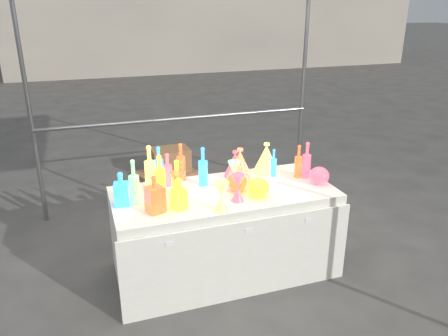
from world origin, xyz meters
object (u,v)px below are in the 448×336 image
object	(u,v)px
lampshade_0	(240,164)
bottle_0	(160,174)
hourglass_0	(178,188)
decanter_0	(179,194)
display_table	(224,232)
globe_0	(258,189)
cardboard_box_closed	(171,161)

from	to	relation	value
lampshade_0	bottle_0	bearing A→B (deg)	160.50
bottle_0	hourglass_0	world-z (taller)	bottle_0
decanter_0	lampshade_0	distance (m)	0.75
decanter_0	display_table	bearing A→B (deg)	9.49
bottle_0	globe_0	bearing A→B (deg)	-25.70
cardboard_box_closed	hourglass_0	size ratio (longest dim) A/B	2.02
decanter_0	globe_0	distance (m)	0.64
decanter_0	lampshade_0	size ratio (longest dim) A/B	0.89
display_table	bottle_0	world-z (taller)	bottle_0
decanter_0	bottle_0	bearing A→B (deg)	86.72
cardboard_box_closed	bottle_0	size ratio (longest dim) A/B	1.54
globe_0	bottle_0	bearing A→B (deg)	154.30
hourglass_0	globe_0	world-z (taller)	hourglass_0
display_table	cardboard_box_closed	xyz separation A→B (m)	(0.06, 2.40, -0.19)
display_table	bottle_0	size ratio (longest dim) A/B	5.72
bottle_0	globe_0	distance (m)	0.79
bottle_0	decanter_0	world-z (taller)	bottle_0
decanter_0	cardboard_box_closed	bearing A→B (deg)	64.39
display_table	decanter_0	bearing A→B (deg)	-155.28
decanter_0	lampshade_0	bearing A→B (deg)	17.51
cardboard_box_closed	bottle_0	world-z (taller)	bottle_0
cardboard_box_closed	globe_0	bearing A→B (deg)	-87.66
decanter_0	hourglass_0	xyz separation A→B (m)	(0.02, 0.11, -0.00)
cardboard_box_closed	display_table	bearing A→B (deg)	-92.52
cardboard_box_closed	lampshade_0	distance (m)	2.30
cardboard_box_closed	globe_0	size ratio (longest dim) A/B	2.79
decanter_0	lampshade_0	world-z (taller)	lampshade_0
cardboard_box_closed	hourglass_0	world-z (taller)	hourglass_0
bottle_0	lampshade_0	world-z (taller)	bottle_0
cardboard_box_closed	decanter_0	xyz separation A→B (m)	(-0.47, -2.59, 0.69)
display_table	cardboard_box_closed	size ratio (longest dim) A/B	3.71
bottle_0	globe_0	size ratio (longest dim) A/B	1.81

